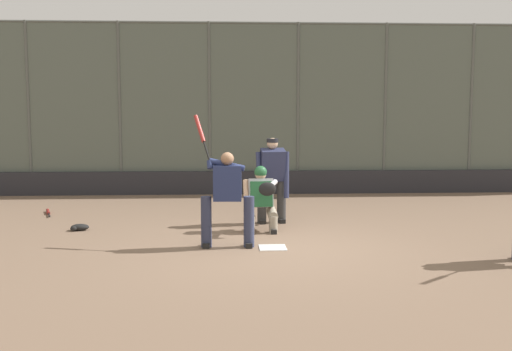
{
  "coord_description": "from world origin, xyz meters",
  "views": [
    {
      "loc": [
        0.74,
        9.29,
        2.2
      ],
      "look_at": [
        0.21,
        -1.0,
        1.05
      ],
      "focal_mm": 42.0,
      "sensor_mm": 36.0,
      "label": 1
    }
  ],
  "objects_px": {
    "spare_bat_by_padding": "(48,212)",
    "fielding_glove_on_dirt": "(79,227)",
    "catcher_behind_plate": "(261,198)",
    "batter_at_plate": "(227,196)",
    "spare_bat_near_backstop": "(262,198)",
    "umpire_home": "(272,178)"
  },
  "relations": [
    {
      "from": "catcher_behind_plate",
      "to": "spare_bat_by_padding",
      "type": "xyz_separation_m",
      "value": [
        4.38,
        -2.05,
        -0.58
      ]
    },
    {
      "from": "batter_at_plate",
      "to": "spare_bat_near_backstop",
      "type": "relative_size",
      "value": 2.47
    },
    {
      "from": "catcher_behind_plate",
      "to": "umpire_home",
      "type": "distance_m",
      "value": 0.85
    },
    {
      "from": "umpire_home",
      "to": "fielding_glove_on_dirt",
      "type": "xyz_separation_m",
      "value": [
        3.56,
        0.5,
        -0.83
      ]
    },
    {
      "from": "umpire_home",
      "to": "catcher_behind_plate",
      "type": "bearing_deg",
      "value": 64.28
    },
    {
      "from": "umpire_home",
      "to": "batter_at_plate",
      "type": "bearing_deg",
      "value": 58.77
    },
    {
      "from": "batter_at_plate",
      "to": "spare_bat_near_backstop",
      "type": "height_order",
      "value": "batter_at_plate"
    },
    {
      "from": "batter_at_plate",
      "to": "catcher_behind_plate",
      "type": "height_order",
      "value": "batter_at_plate"
    },
    {
      "from": "catcher_behind_plate",
      "to": "spare_bat_by_padding",
      "type": "height_order",
      "value": "catcher_behind_plate"
    },
    {
      "from": "spare_bat_near_backstop",
      "to": "catcher_behind_plate",
      "type": "bearing_deg",
      "value": 84.08
    },
    {
      "from": "catcher_behind_plate",
      "to": "batter_at_plate",
      "type": "bearing_deg",
      "value": 59.79
    },
    {
      "from": "batter_at_plate",
      "to": "fielding_glove_on_dirt",
      "type": "distance_m",
      "value": 3.14
    },
    {
      "from": "umpire_home",
      "to": "spare_bat_by_padding",
      "type": "height_order",
      "value": "umpire_home"
    },
    {
      "from": "batter_at_plate",
      "to": "spare_bat_near_backstop",
      "type": "bearing_deg",
      "value": -97.62
    },
    {
      "from": "batter_at_plate",
      "to": "catcher_behind_plate",
      "type": "relative_size",
      "value": 1.78
    },
    {
      "from": "umpire_home",
      "to": "spare_bat_near_backstop",
      "type": "bearing_deg",
      "value": -96.97
    },
    {
      "from": "spare_bat_by_padding",
      "to": "fielding_glove_on_dirt",
      "type": "distance_m",
      "value": 2.09
    },
    {
      "from": "batter_at_plate",
      "to": "spare_bat_by_padding",
      "type": "distance_m",
      "value": 5.02
    },
    {
      "from": "batter_at_plate",
      "to": "spare_bat_near_backstop",
      "type": "xyz_separation_m",
      "value": [
        -0.87,
        -4.98,
        -0.8
      ]
    },
    {
      "from": "spare_bat_near_backstop",
      "to": "fielding_glove_on_dirt",
      "type": "relative_size",
      "value": 2.61
    },
    {
      "from": "batter_at_plate",
      "to": "umpire_home",
      "type": "xyz_separation_m",
      "value": [
        -0.87,
        -1.94,
        0.05
      ]
    },
    {
      "from": "batter_at_plate",
      "to": "catcher_behind_plate",
      "type": "bearing_deg",
      "value": -115.23
    }
  ]
}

